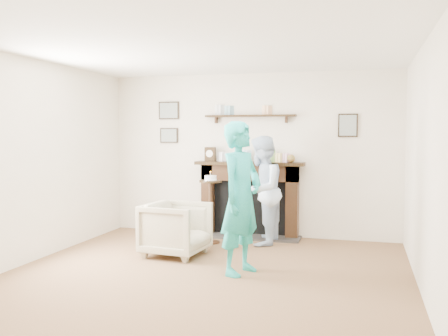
{
  "coord_description": "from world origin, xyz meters",
  "views": [
    {
      "loc": [
        1.68,
        -5.03,
        1.59
      ],
      "look_at": [
        0.02,
        0.9,
        1.16
      ],
      "focal_mm": 40.0,
      "sensor_mm": 36.0,
      "label": 1
    }
  ],
  "objects_px": {
    "woman": "(241,273)",
    "pedestal_table": "(211,199)",
    "man": "(261,244)",
    "armchair": "(176,255)"
  },
  "relations": [
    {
      "from": "pedestal_table",
      "to": "woman",
      "type": "bearing_deg",
      "value": -60.5
    },
    {
      "from": "man",
      "to": "woman",
      "type": "bearing_deg",
      "value": 5.68
    },
    {
      "from": "armchair",
      "to": "man",
      "type": "xyz_separation_m",
      "value": [
        0.93,
        0.94,
        0.0
      ]
    },
    {
      "from": "woman",
      "to": "pedestal_table",
      "type": "relative_size",
      "value": 1.65
    },
    {
      "from": "man",
      "to": "armchair",
      "type": "bearing_deg",
      "value": -41.93
    },
    {
      "from": "woman",
      "to": "pedestal_table",
      "type": "bearing_deg",
      "value": 48.42
    },
    {
      "from": "woman",
      "to": "pedestal_table",
      "type": "xyz_separation_m",
      "value": [
        -0.8,
        1.41,
        0.64
      ]
    },
    {
      "from": "armchair",
      "to": "pedestal_table",
      "type": "xyz_separation_m",
      "value": [
        0.21,
        0.83,
        0.64
      ]
    },
    {
      "from": "man",
      "to": "pedestal_table",
      "type": "bearing_deg",
      "value": -78.84
    },
    {
      "from": "man",
      "to": "pedestal_table",
      "type": "distance_m",
      "value": 0.97
    }
  ]
}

